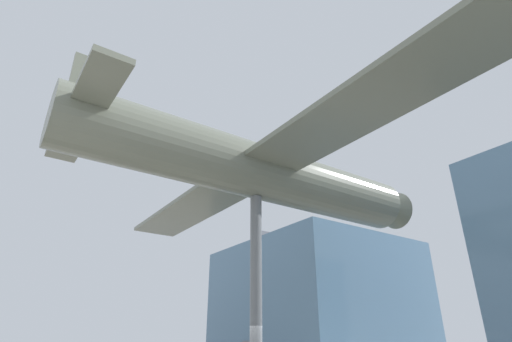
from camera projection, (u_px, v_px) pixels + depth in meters
name	position (u px, v px, depth m)	size (l,w,h in m)	color
glass_pavilion_left	(317.00, 311.00, 26.76)	(11.55, 10.51, 8.98)	slate
support_pylon_central	(256.00, 295.00, 13.17)	(0.40, 0.40, 6.91)	slate
suspended_airplane	(261.00, 172.00, 15.14)	(20.64, 15.83, 3.32)	slate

